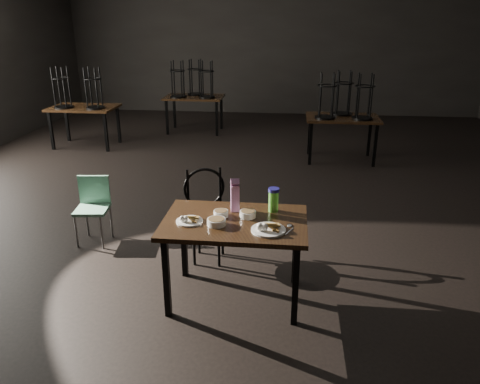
# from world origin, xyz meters

# --- Properties ---
(room) EXTENTS (12.00, 12.04, 3.22)m
(room) POSITION_xyz_m (-0.06, 0.01, 2.33)
(room) COLOR black
(room) RESTS_ON ground
(main_table) EXTENTS (1.20, 0.80, 0.75)m
(main_table) POSITION_xyz_m (0.07, -2.30, 0.67)
(main_table) COLOR black
(main_table) RESTS_ON ground
(plate_left) EXTENTS (0.22, 0.22, 0.07)m
(plate_left) POSITION_xyz_m (-0.30, -2.37, 0.77)
(plate_left) COLOR white
(plate_left) RESTS_ON main_table
(plate_right) EXTENTS (0.28, 0.28, 0.09)m
(plate_right) POSITION_xyz_m (0.36, -2.47, 0.77)
(plate_right) COLOR white
(plate_right) RESTS_ON main_table
(bowl_near) EXTENTS (0.12, 0.12, 0.05)m
(bowl_near) POSITION_xyz_m (-0.05, -2.23, 0.78)
(bowl_near) COLOR white
(bowl_near) RESTS_ON main_table
(bowl_far) EXTENTS (0.14, 0.14, 0.05)m
(bowl_far) POSITION_xyz_m (0.17, -2.22, 0.78)
(bowl_far) COLOR white
(bowl_far) RESTS_ON main_table
(bowl_big) EXTENTS (0.15, 0.15, 0.05)m
(bowl_big) POSITION_xyz_m (-0.06, -2.41, 0.78)
(bowl_big) COLOR white
(bowl_big) RESTS_ON main_table
(juice_carton) EXTENTS (0.09, 0.09, 0.29)m
(juice_carton) POSITION_xyz_m (0.05, -2.09, 0.89)
(juice_carton) COLOR #931A76
(juice_carton) RESTS_ON main_table
(water_bottle) EXTENTS (0.11, 0.11, 0.21)m
(water_bottle) POSITION_xyz_m (0.38, -2.07, 0.86)
(water_bottle) COLOR #5DC139
(water_bottle) RESTS_ON main_table
(spoon) EXTENTS (0.07, 0.21, 0.01)m
(spoon) POSITION_xyz_m (0.53, -2.37, 0.75)
(spoon) COLOR silver
(spoon) RESTS_ON main_table
(bentwood_chair) EXTENTS (0.49, 0.48, 0.93)m
(bentwood_chair) POSITION_xyz_m (-0.30, -1.58, 0.55)
(bentwood_chair) COLOR black
(bentwood_chair) RESTS_ON ground
(school_chair) EXTENTS (0.37, 0.37, 0.72)m
(school_chair) POSITION_xyz_m (-1.59, -1.34, 0.44)
(school_chair) COLOR #669E82
(school_chair) RESTS_ON ground
(bg_table_left) EXTENTS (1.20, 0.80, 1.48)m
(bg_table_left) POSITION_xyz_m (-3.33, 2.41, 0.75)
(bg_table_left) COLOR black
(bg_table_left) RESTS_ON ground
(bg_table_right) EXTENTS (1.20, 0.80, 1.48)m
(bg_table_right) POSITION_xyz_m (1.36, 2.04, 0.78)
(bg_table_right) COLOR black
(bg_table_right) RESTS_ON ground
(bg_table_far) EXTENTS (1.20, 0.80, 1.48)m
(bg_table_far) POSITION_xyz_m (-1.53, 3.81, 0.78)
(bg_table_far) COLOR black
(bg_table_far) RESTS_ON ground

